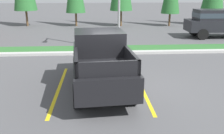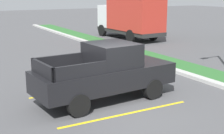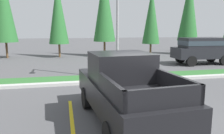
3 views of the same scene
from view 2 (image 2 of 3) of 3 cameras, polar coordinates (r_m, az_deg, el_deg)
name	(u,v)px [view 2 (image 2 of 3)]	position (r m, az deg, el deg)	size (l,w,h in m)	color
ground_plane	(119,108)	(11.02, 1.19, -7.37)	(120.00, 120.00, 0.00)	#4C4C4F
parking_line_near	(87,89)	(13.14, -4.43, -3.93)	(0.12, 4.80, 0.01)	yellow
parking_line_far	(127,114)	(10.56, 2.73, -8.31)	(0.12, 4.80, 0.01)	yellow
curb_strip	(222,86)	(14.07, 19.08, -3.17)	(56.00, 0.40, 0.15)	#B2B2AD
pickup_truck_main	(106,72)	(11.54, -1.07, -0.99)	(2.32, 5.36, 2.10)	black
cargo_truck_distant	(130,17)	(26.88, 3.30, 8.96)	(6.91, 2.79, 3.40)	black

